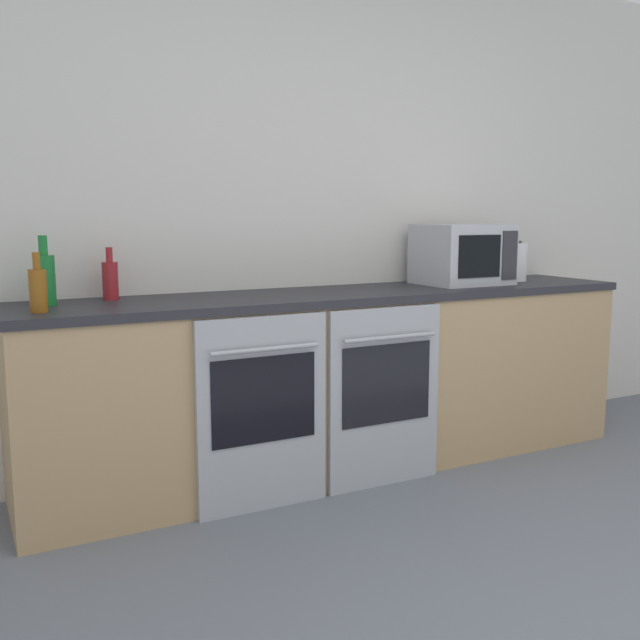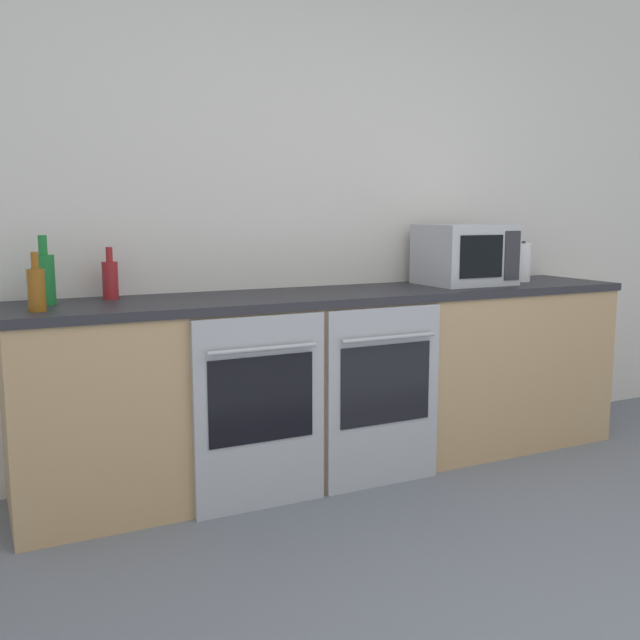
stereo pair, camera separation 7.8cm
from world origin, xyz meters
name	(u,v)px [view 2 (the right image)]	position (x,y,z in m)	size (l,w,h in m)	color
wall_back	(315,207)	(0.00, 2.48, 1.30)	(10.00, 0.06, 2.60)	silver
counter_back	(343,380)	(0.00, 2.15, 0.45)	(3.13, 0.61, 0.89)	tan
oven_left	(261,412)	(-0.56, 1.84, 0.43)	(0.59, 0.06, 0.84)	#A8AAAF
oven_right	(384,396)	(0.05, 1.84, 0.43)	(0.59, 0.06, 0.84)	#A8AAAF
microwave	(465,254)	(0.75, 2.18, 1.05)	(0.45, 0.38, 0.32)	#B7BABF
bottle_red	(110,279)	(-1.08, 2.33, 0.98)	(0.07, 0.07, 0.23)	maroon
bottle_amber	(36,288)	(-1.41, 2.03, 0.98)	(0.07, 0.07, 0.23)	#8C5114
bottle_green	(45,278)	(-1.36, 2.25, 1.00)	(0.09, 0.09, 0.29)	#19722D
kettle	(517,262)	(1.13, 2.19, 1.00)	(0.14, 0.14, 0.23)	white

